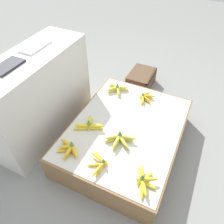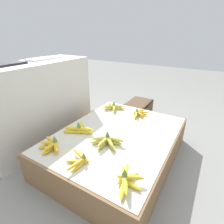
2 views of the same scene
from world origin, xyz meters
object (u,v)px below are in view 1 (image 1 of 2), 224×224
Objects in this scene: banana_bunch_back_right at (117,89)px; banana_bunch_middle_left at (100,163)px; banana_bunch_back_left at (69,148)px; foam_tray_white at (35,46)px; banana_bunch_front_left at (144,181)px; banana_bunch_middle_midleft at (120,140)px; wooden_crate at (141,79)px; banana_bunch_back_midleft at (89,125)px; banana_bunch_middle_right at (145,97)px.

banana_bunch_middle_left is at bearing -163.38° from banana_bunch_back_right.
foam_tray_white reaches higher than banana_bunch_back_left.
banana_bunch_front_left is 1.00× the size of banana_bunch_middle_midleft.
banana_bunch_front_left is 1.00× the size of banana_bunch_back_right.
wooden_crate is 1.49× the size of banana_bunch_back_midleft.
banana_bunch_middle_left is at bearing 176.86° from banana_bunch_middle_right.
banana_bunch_middle_left is 0.93m from banana_bunch_back_right.
banana_bunch_front_left reaches higher than banana_bunch_back_right.
banana_bunch_middle_right is 0.67m from banana_bunch_back_midleft.
foam_tray_white is (-0.95, 0.69, 0.74)m from wooden_crate.
banana_bunch_middle_right is 0.83× the size of foam_tray_white.
banana_bunch_middle_midleft is at bearing 179.86° from banana_bunch_middle_right.
banana_bunch_middle_left reaches higher than wooden_crate.
banana_bunch_back_right is at bearing 90.68° from banana_bunch_middle_right.
banana_bunch_back_midleft is (-0.59, 0.31, 0.01)m from banana_bunch_middle_right.
banana_bunch_front_left is (-1.44, -0.52, 0.20)m from wooden_crate.
banana_bunch_middle_right is (0.89, 0.30, -0.01)m from banana_bunch_front_left.
foam_tray_white is (0.50, 0.87, 0.54)m from banana_bunch_middle_left.
banana_bunch_middle_right is at bearing -20.69° from banana_bunch_back_left.
banana_bunch_front_left is at bearing -89.22° from banana_bunch_middle_left.
banana_bunch_back_left reaches higher than wooden_crate.
banana_bunch_back_midleft is (0.03, 0.31, 0.00)m from banana_bunch_middle_midleft.
banana_bunch_back_midleft is 0.58m from banana_bunch_back_right.
banana_bunch_front_left is 0.68m from banana_bunch_back_midleft.
banana_bunch_middle_midleft is 0.62m from banana_bunch_middle_right.
banana_bunch_back_midleft is (0.30, 0.62, 0.01)m from banana_bunch_front_left.
banana_bunch_middle_right is (0.89, -0.05, 0.00)m from banana_bunch_middle_left.
banana_bunch_middle_left is at bearing -92.37° from banana_bunch_back_left.
banana_bunch_front_left reaches higher than banana_bunch_middle_left.
banana_bunch_middle_left is 0.28m from banana_bunch_back_left.
banana_bunch_back_midleft reaches higher than banana_bunch_front_left.
banana_bunch_middle_left is 0.94× the size of banana_bunch_middle_midleft.
banana_bunch_back_right is 0.89m from foam_tray_white.
foam_tray_white is (0.49, 1.22, 0.53)m from banana_bunch_front_left.
foam_tray_white reaches higher than banana_bunch_middle_right.
banana_bunch_front_left is 1.12× the size of banana_bunch_back_left.
foam_tray_white is at bearing 113.27° from banana_bunch_middle_right.
banana_bunch_back_midleft is (0.29, -0.02, 0.00)m from banana_bunch_back_left.
foam_tray_white reaches higher than banana_bunch_middle_midleft.
banana_bunch_middle_right is at bearing 18.81° from banana_bunch_front_left.
banana_bunch_back_left is at bearing 175.59° from wooden_crate.
banana_bunch_back_left is 0.29m from banana_bunch_back_midleft.
banana_bunch_front_left is at bearing -112.02° from foam_tray_white.
banana_bunch_middle_midleft is at bearing -103.96° from foam_tray_white.
banana_bunch_front_left is 0.63m from banana_bunch_back_left.
banana_bunch_middle_right is at bearing -66.73° from foam_tray_white.
foam_tray_white reaches higher than banana_bunch_front_left.
banana_bunch_back_midleft is at bearing 64.15° from banana_bunch_front_left.
banana_bunch_middle_midleft is 1.08m from foam_tray_white.
foam_tray_white is at bearing 67.98° from banana_bunch_front_left.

